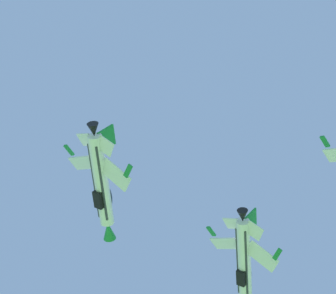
% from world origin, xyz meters
% --- Properties ---
extents(fighter_jet_lead, '(8.81, 15.95, 6.06)m').
position_xyz_m(fighter_jet_lead, '(11.60, 52.52, 71.99)').
color(fighter_jet_lead, silver).
extents(fighter_jet_left_wing, '(8.56, 15.95, 6.40)m').
position_xyz_m(fighter_jet_left_wing, '(-6.44, 41.91, 72.11)').
color(fighter_jet_left_wing, silver).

